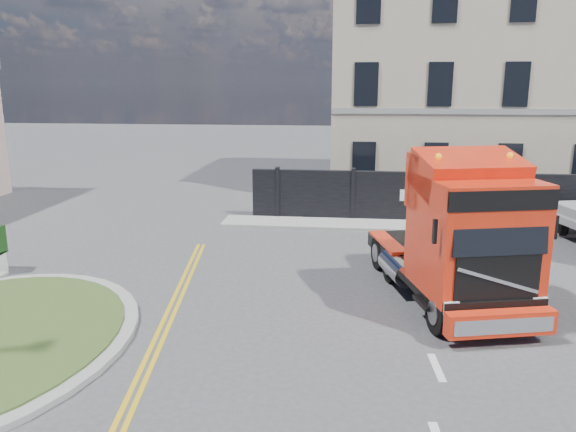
# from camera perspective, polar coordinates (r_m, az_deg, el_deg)

# --- Properties ---
(ground) EXTENTS (120.00, 120.00, 0.00)m
(ground) POSITION_cam_1_polar(r_m,az_deg,el_deg) (14.01, 2.25, -9.10)
(ground) COLOR #424244
(ground) RESTS_ON ground
(hoarding_fence) EXTENTS (18.80, 0.25, 2.00)m
(hoarding_fence) POSITION_cam_1_polar(r_m,az_deg,el_deg) (23.04, 20.54, 1.62)
(hoarding_fence) COLOR black
(hoarding_fence) RESTS_ON ground
(georgian_building) EXTENTS (12.30, 10.30, 12.80)m
(georgian_building) POSITION_cam_1_polar(r_m,az_deg,el_deg) (29.85, 16.81, 13.62)
(georgian_building) COLOR #C3B19B
(georgian_building) RESTS_ON ground
(pavement_far) EXTENTS (20.00, 1.60, 0.12)m
(pavement_far) POSITION_cam_1_polar(r_m,az_deg,el_deg) (22.25, 19.51, -1.18)
(pavement_far) COLOR gray
(pavement_far) RESTS_ON ground
(truck) EXTENTS (3.76, 6.62, 3.74)m
(truck) POSITION_cam_1_polar(r_m,az_deg,el_deg) (13.98, 17.18, -2.49)
(truck) COLOR black
(truck) RESTS_ON ground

